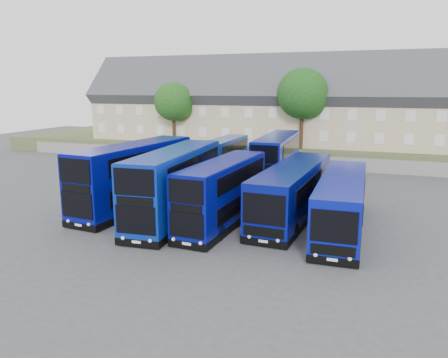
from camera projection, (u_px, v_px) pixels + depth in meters
ground at (198, 229)px, 28.21m from camera, size 120.00×120.00×0.00m
retaining_wall at (281, 160)px, 50.13m from camera, size 70.00×0.40×1.50m
earth_bank at (297, 147)px, 59.28m from camera, size 80.00×20.00×2.00m
terrace_row at (342, 108)px, 52.45m from camera, size 66.00×10.40×11.20m
dd_front_left at (135, 177)px, 32.72m from camera, size 3.88×12.38×4.84m
dd_front_mid at (175, 186)px, 29.96m from camera, size 3.64×12.23×4.80m
dd_front_right at (223, 194)px, 28.86m from camera, size 2.92×10.74×4.23m
dd_rear_left at (223, 159)px, 43.85m from camera, size 2.29×9.81×3.89m
dd_rear_right at (277, 161)px, 40.91m from camera, size 3.16×11.62×4.58m
coach_east_a at (293, 192)px, 30.55m from camera, size 3.52×13.53×3.67m
coach_east_b at (342, 204)px, 27.77m from camera, size 3.02×12.78×3.48m
tree_west at (175, 103)px, 54.47m from camera, size 4.80×4.80×7.65m
tree_mid at (304, 96)px, 49.38m from camera, size 5.76×5.76×9.18m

